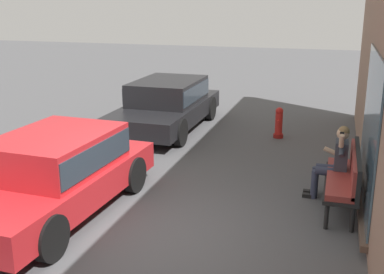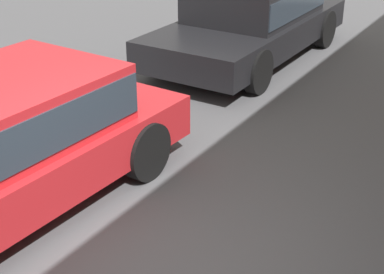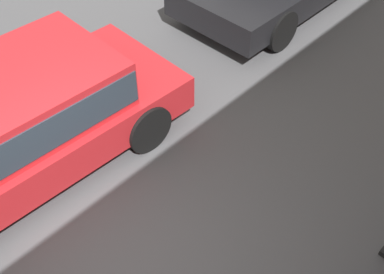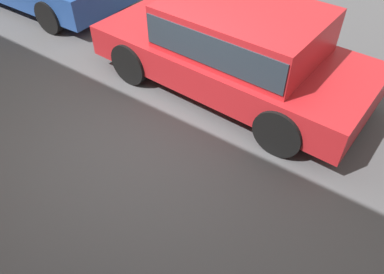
# 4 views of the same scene
# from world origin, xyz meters

# --- Properties ---
(ground_plane) EXTENTS (60.00, 60.00, 0.00)m
(ground_plane) POSITION_xyz_m (0.00, 0.00, 0.00)
(ground_plane) COLOR #4C4C4F
(parked_car_mid) EXTENTS (4.31, 2.05, 1.36)m
(parked_car_mid) POSITION_xyz_m (-0.30, -1.81, 0.75)
(parked_car_mid) COLOR red
(parked_car_mid) RESTS_ON ground_plane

